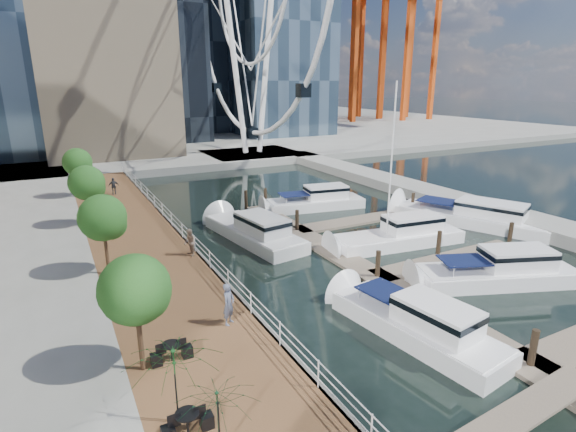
# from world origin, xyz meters

# --- Properties ---
(ground) EXTENTS (520.00, 520.00, 0.00)m
(ground) POSITION_xyz_m (0.00, 0.00, 0.00)
(ground) COLOR black
(ground) RESTS_ON ground
(boardwalk) EXTENTS (6.00, 60.00, 1.00)m
(boardwalk) POSITION_xyz_m (-9.00, 15.00, 0.50)
(boardwalk) COLOR brown
(boardwalk) RESTS_ON ground
(seawall) EXTENTS (0.25, 60.00, 1.00)m
(seawall) POSITION_xyz_m (-6.00, 15.00, 0.50)
(seawall) COLOR #595954
(seawall) RESTS_ON ground
(land_far) EXTENTS (200.00, 114.00, 1.00)m
(land_far) POSITION_xyz_m (0.00, 102.00, 0.50)
(land_far) COLOR gray
(land_far) RESTS_ON ground
(breakwater) EXTENTS (4.00, 60.00, 1.00)m
(breakwater) POSITION_xyz_m (20.00, 20.00, 0.50)
(breakwater) COLOR gray
(breakwater) RESTS_ON ground
(pier) EXTENTS (14.00, 12.00, 1.00)m
(pier) POSITION_xyz_m (14.00, 52.00, 0.50)
(pier) COLOR gray
(pier) RESTS_ON ground
(railing) EXTENTS (0.10, 60.00, 1.05)m
(railing) POSITION_xyz_m (-6.10, 15.00, 1.52)
(railing) COLOR white
(railing) RESTS_ON boardwalk
(floating_docks) EXTENTS (16.00, 34.00, 2.60)m
(floating_docks) POSITION_xyz_m (7.97, 9.98, 0.49)
(floating_docks) COLOR #6D6051
(floating_docks) RESTS_ON ground
(port_cranes) EXTENTS (40.00, 52.00, 38.00)m
(port_cranes) POSITION_xyz_m (67.67, 95.67, 20.00)
(port_cranes) COLOR #D84C14
(port_cranes) RESTS_ON ground
(street_trees) EXTENTS (2.60, 42.60, 4.60)m
(street_trees) POSITION_xyz_m (-11.40, 14.00, 4.29)
(street_trees) COLOR #3F2B1C
(street_trees) RESTS_ON ground
(yacht_foreground) EXTENTS (10.55, 6.28, 2.15)m
(yacht_foreground) POSITION_xyz_m (8.84, 4.25, 0.00)
(yacht_foreground) COLOR white
(yacht_foreground) RESTS_ON ground
(pedestrian_near) EXTENTS (0.84, 0.82, 1.94)m
(pedestrian_near) POSITION_xyz_m (-7.33, 5.61, 1.97)
(pedestrian_near) COLOR #50566B
(pedestrian_near) RESTS_ON boardwalk
(pedestrian_mid) EXTENTS (0.68, 0.86, 1.73)m
(pedestrian_mid) POSITION_xyz_m (-6.55, 14.49, 1.86)
(pedestrian_mid) COLOR gray
(pedestrian_mid) RESTS_ON boardwalk
(pedestrian_far) EXTENTS (0.97, 0.45, 1.63)m
(pedestrian_far) POSITION_xyz_m (-8.53, 33.58, 1.81)
(pedestrian_far) COLOR #2D3138
(pedestrian_far) RESTS_ON boardwalk
(moored_yachts) EXTENTS (24.27, 33.50, 11.50)m
(moored_yachts) POSITION_xyz_m (7.77, 11.59, 0.00)
(moored_yachts) COLOR white
(moored_yachts) RESTS_ON ground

